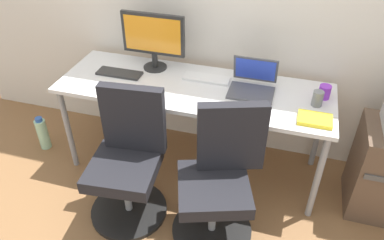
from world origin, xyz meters
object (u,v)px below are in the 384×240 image
at_px(office_chair_right, 219,181).
at_px(water_bottle_on_floor, 43,133).
at_px(coffee_mug, 325,92).
at_px(open_laptop, 253,83).
at_px(desktop_monitor, 153,38).
at_px(office_chair_left, 128,162).

height_order(office_chair_right, water_bottle_on_floor, office_chair_right).
bearing_deg(coffee_mug, open_laptop, -175.70).
bearing_deg(desktop_monitor, coffee_mug, -3.46).
height_order(water_bottle_on_floor, open_laptop, open_laptop).
xyz_separation_m(water_bottle_on_floor, open_laptop, (1.70, 0.23, 0.65)).
xyz_separation_m(office_chair_right, open_laptop, (0.08, 0.63, 0.38)).
height_order(office_chair_left, water_bottle_on_floor, office_chair_left).
relative_size(office_chair_right, desktop_monitor, 1.96).
bearing_deg(water_bottle_on_floor, open_laptop, 7.59).
bearing_deg(coffee_mug, office_chair_left, -150.96).
relative_size(office_chair_left, desktop_monitor, 1.96).
distance_m(open_laptop, coffee_mug, 0.48).
bearing_deg(office_chair_right, coffee_mug, 49.71).
bearing_deg(desktop_monitor, office_chair_right, -46.82).
xyz_separation_m(office_chair_right, coffee_mug, (0.56, 0.66, 0.37)).
bearing_deg(water_bottle_on_floor, desktop_monitor, 19.96).
height_order(office_chair_left, desktop_monitor, desktop_monitor).
height_order(water_bottle_on_floor, coffee_mug, coffee_mug).
distance_m(office_chair_right, open_laptop, 0.73).
relative_size(office_chair_right, coffee_mug, 10.22).
relative_size(office_chair_left, coffee_mug, 10.22).
bearing_deg(office_chair_left, office_chair_right, -0.29).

